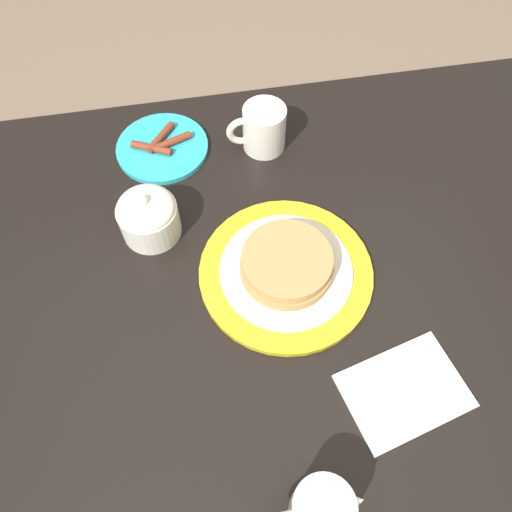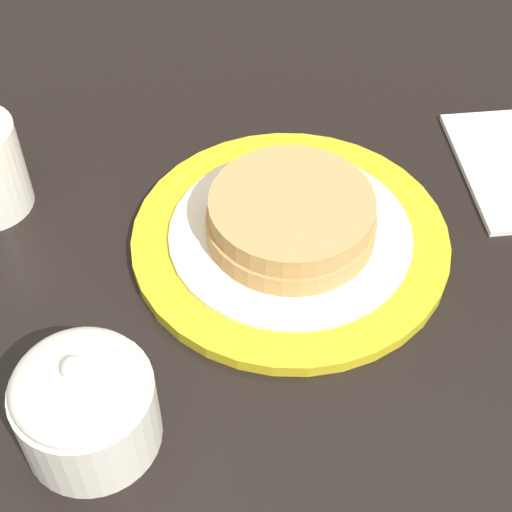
% 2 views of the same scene
% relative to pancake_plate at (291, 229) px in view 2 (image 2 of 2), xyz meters
% --- Properties ---
extents(dining_table, '(1.48, 0.98, 0.77)m').
position_rel_pancake_plate_xyz_m(dining_table, '(0.04, 0.05, -0.13)').
color(dining_table, black).
rests_on(dining_table, ground_plane).
extents(pancake_plate, '(0.28, 0.28, 0.06)m').
position_rel_pancake_plate_xyz_m(pancake_plate, '(0.00, 0.00, 0.00)').
color(pancake_plate, gold).
rests_on(pancake_plate, dining_table).
extents(sugar_bowl, '(0.10, 0.10, 0.10)m').
position_rel_pancake_plate_xyz_m(sugar_bowl, '(0.21, -0.12, 0.02)').
color(sugar_bowl, silver).
rests_on(sugar_bowl, dining_table).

